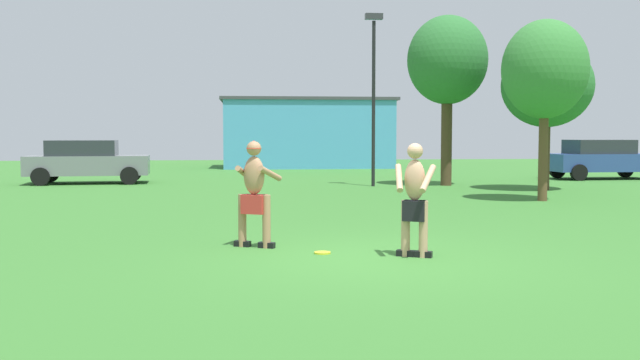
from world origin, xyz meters
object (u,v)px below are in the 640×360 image
(frisbee, at_px, (322,253))
(car_blue_mid_lot, at_px, (602,159))
(tree_left_field, at_px, (447,61))
(tree_behind_players, at_px, (545,70))
(lamp_post, at_px, (374,81))
(player_in_black, at_px, (415,198))
(player_with_cap, at_px, (254,189))
(car_gray_near_post, at_px, (87,161))
(tree_right_field, at_px, (547,86))

(frisbee, distance_m, car_blue_mid_lot, 21.18)
(tree_left_field, distance_m, tree_behind_players, 6.07)
(lamp_post, height_order, tree_behind_players, lamp_post)
(tree_behind_players, bearing_deg, player_in_black, -123.59)
(car_blue_mid_lot, distance_m, lamp_post, 10.68)
(tree_left_field, bearing_deg, player_with_cap, -117.57)
(frisbee, bearing_deg, car_gray_near_post, 113.56)
(frisbee, relative_size, car_blue_mid_lot, 0.06)
(tree_right_field, height_order, tree_behind_players, tree_behind_players)
(player_with_cap, bearing_deg, lamp_post, 72.03)
(player_in_black, distance_m, lamp_post, 14.46)
(player_with_cap, xyz_separation_m, lamp_post, (4.20, 12.95, 2.68))
(car_gray_near_post, height_order, car_blue_mid_lot, same)
(tree_behind_players, bearing_deg, tree_left_field, 99.41)
(car_gray_near_post, distance_m, tree_behind_players, 16.26)
(tree_right_field, bearing_deg, frisbee, -126.38)
(lamp_post, distance_m, tree_left_field, 2.72)
(player_in_black, distance_m, car_gray_near_post, 18.43)
(player_in_black, height_order, car_blue_mid_lot, player_in_black)
(car_gray_near_post, relative_size, tree_right_field, 0.95)
(tree_right_field, bearing_deg, tree_left_field, 138.43)
(lamp_post, bearing_deg, tree_right_field, -22.90)
(tree_behind_players, bearing_deg, tree_right_field, 65.61)
(car_blue_mid_lot, bearing_deg, tree_left_field, -158.18)
(frisbee, xyz_separation_m, tree_behind_players, (6.79, 7.83, 3.49))
(player_in_black, bearing_deg, tree_right_field, 59.04)
(car_blue_mid_lot, bearing_deg, tree_right_field, -131.51)
(player_with_cap, height_order, lamp_post, lamp_post)
(tree_left_field, bearing_deg, player_in_black, -107.59)
(lamp_post, height_order, tree_left_field, tree_left_field)
(lamp_post, relative_size, tree_right_field, 1.26)
(lamp_post, bearing_deg, car_blue_mid_lot, 16.98)
(lamp_post, bearing_deg, tree_behind_players, -58.26)
(player_with_cap, relative_size, car_gray_near_post, 0.38)
(car_gray_near_post, height_order, tree_behind_players, tree_behind_players)
(frisbee, height_order, lamp_post, lamp_post)
(tree_left_field, bearing_deg, car_blue_mid_lot, 21.82)
(player_with_cap, bearing_deg, car_blue_mid_lot, 48.61)
(player_in_black, xyz_separation_m, car_blue_mid_lot, (11.74, 17.09, -0.05))
(car_gray_near_post, relative_size, tree_behind_players, 0.92)
(frisbee, bearing_deg, car_blue_mid_lot, 51.93)
(car_blue_mid_lot, relative_size, tree_right_field, 0.93)
(tree_behind_players, bearing_deg, lamp_post, 121.74)
(player_with_cap, distance_m, tree_behind_players, 10.87)
(car_gray_near_post, relative_size, lamp_post, 0.75)
(car_blue_mid_lot, relative_size, lamp_post, 0.74)
(car_blue_mid_lot, height_order, tree_behind_players, tree_behind_players)
(player_with_cap, relative_size, player_in_black, 1.02)
(frisbee, height_order, tree_right_field, tree_right_field)
(tree_left_field, bearing_deg, tree_right_field, -41.57)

